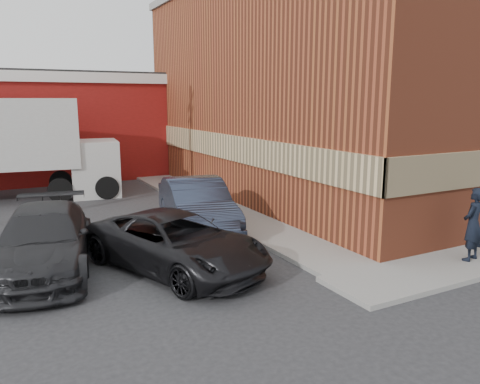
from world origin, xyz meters
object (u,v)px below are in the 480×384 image
man (473,224)px  sedan (197,205)px  warehouse (10,126)px  suv_b (44,240)px  suv_a (176,242)px  brick_building (358,89)px  box_truck (16,142)px

man → sedan: 7.98m
warehouse → man: size_ratio=8.60×
man → suv_b: bearing=-39.5°
warehouse → suv_a: (2.90, -17.74, -2.10)m
suv_a → man: bearing=-45.7°
man → suv_b: (-9.72, 4.64, -0.29)m
brick_building → suv_a: (-11.60, -6.73, -3.97)m
brick_building → suv_a: size_ratio=3.57×
warehouse → box_truck: bearing=-90.4°
sedan → brick_building: bearing=30.5°
brick_building → suv_b: size_ratio=3.41×
warehouse → sedan: bearing=-72.1°
warehouse → sedan: size_ratio=3.21×
suv_a → box_truck: box_truck is taller
box_truck → warehouse: bearing=97.1°
man → sedan: bearing=-65.3°
warehouse → box_truck: 6.73m
brick_building → sedan: brick_building is taller
brick_building → man: (-4.77, -9.89, -3.62)m
sedan → box_truck: (-4.78, 7.94, 1.60)m
brick_building → box_truck: 15.33m
suv_b → box_truck: bearing=101.6°
man → suv_a: 7.53m
box_truck → suv_a: bearing=-67.5°
suv_b → suv_a: bearing=-15.7°
brick_building → suv_b: 15.90m
warehouse → suv_a: bearing=-80.7°
brick_building → man: 11.56m
sedan → suv_b: size_ratio=0.95×
suv_a → brick_building: bearing=9.2°
brick_building → suv_a: bearing=-149.9°
sedan → suv_a: 3.58m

